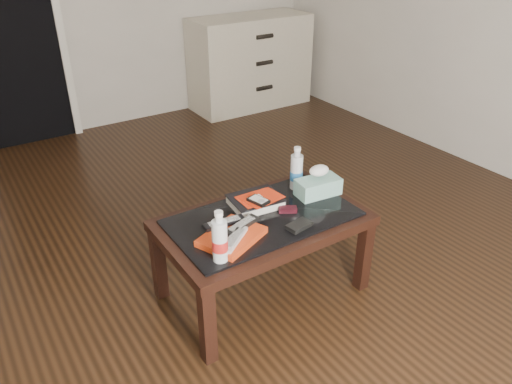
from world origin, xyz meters
TOP-DOWN VIEW (x-y plane):
  - ground at (0.00, 0.00)m, footprint 5.00×5.00m
  - doorway at (-0.40, 2.47)m, footprint 0.90×0.08m
  - coffee_table at (0.20, -0.32)m, footprint 1.00×0.60m
  - dresser at (1.76, 2.23)m, footprint 1.20×0.53m
  - magazines at (-0.03, -0.41)m, footprint 0.34×0.30m
  - remote_silver at (-0.04, -0.46)m, footprint 0.19×0.16m
  - remote_black_front at (0.04, -0.39)m, footprint 0.21×0.11m
  - remote_black_back at (-0.01, -0.32)m, footprint 0.20×0.07m
  - textbook at (0.23, -0.21)m, footprint 0.27×0.23m
  - dvd_mailers at (0.23, -0.22)m, footprint 0.19×0.14m
  - ipod at (0.21, -0.26)m, footprint 0.09×0.12m
  - flip_phone at (0.33, -0.35)m, footprint 0.10×0.09m
  - wallet at (0.29, -0.49)m, footprint 0.13×0.09m
  - water_bottle_left at (-0.14, -0.51)m, footprint 0.07×0.07m
  - water_bottle_right at (0.52, -0.17)m, footprint 0.08×0.08m
  - tissue_box at (0.57, -0.29)m, footprint 0.24×0.14m

SIDE VIEW (x-z plane):
  - ground at x=0.00m, z-range 0.00..0.00m
  - coffee_table at x=0.20m, z-range 0.17..0.63m
  - dresser at x=1.76m, z-range 0.00..0.90m
  - wallet at x=0.29m, z-range 0.46..0.48m
  - flip_phone at x=0.33m, z-range 0.46..0.48m
  - magazines at x=-0.03m, z-range 0.46..0.49m
  - textbook at x=0.23m, z-range 0.46..0.51m
  - remote_silver at x=-0.04m, z-range 0.49..0.51m
  - remote_black_front at x=0.04m, z-range 0.49..0.51m
  - remote_black_back at x=-0.01m, z-range 0.49..0.51m
  - tissue_box at x=0.57m, z-range 0.46..0.55m
  - dvd_mailers at x=0.23m, z-range 0.51..0.51m
  - ipod at x=0.21m, z-range 0.51..0.53m
  - water_bottle_left at x=-0.14m, z-range 0.46..0.70m
  - water_bottle_right at x=0.52m, z-range 0.46..0.70m
  - doorway at x=-0.40m, z-range -0.01..2.06m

